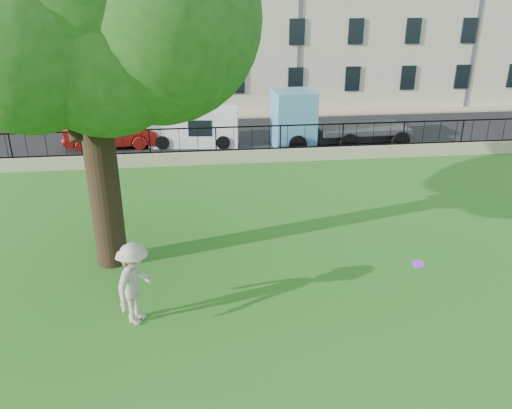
{
  "coord_description": "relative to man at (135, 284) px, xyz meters",
  "views": [
    {
      "loc": [
        -0.97,
        -10.35,
        7.09
      ],
      "look_at": [
        0.78,
        3.5,
        1.34
      ],
      "focal_mm": 35.0,
      "sensor_mm": 36.0,
      "label": 1
    }
  ],
  "objects": [
    {
      "name": "sidewalk",
      "position": [
        2.5,
        22.03,
        -0.95
      ],
      "size": [
        60.0,
        1.4,
        0.12
      ],
      "primitive_type": "cube",
      "color": "tan",
      "rests_on": "ground"
    },
    {
      "name": "frisbee",
      "position": [
        6.5,
        -0.7,
        0.44
      ],
      "size": [
        0.33,
        0.32,
        0.12
      ],
      "primitive_type": "cylinder",
      "rotation": [
        0.21,
        -0.14,
        0.23
      ],
      "color": "#9929EB"
    },
    {
      "name": "building_row",
      "position": [
        2.5,
        27.7,
        5.9
      ],
      "size": [
        56.4,
        10.4,
        13.8
      ],
      "color": "beige",
      "rests_on": "ground"
    },
    {
      "name": "street",
      "position": [
        2.5,
        16.83,
        -1.01
      ],
      "size": [
        60.0,
        9.0,
        0.01
      ],
      "primitive_type": "cube",
      "color": "black",
      "rests_on": "ground"
    },
    {
      "name": "iron_railing",
      "position": [
        2.5,
        12.13,
        0.14
      ],
      "size": [
        50.0,
        0.05,
        1.13
      ],
      "color": "black",
      "rests_on": "retaining_wall"
    },
    {
      "name": "red_sedan",
      "position": [
        -2.62,
        15.53,
        -0.24
      ],
      "size": [
        4.8,
        1.86,
        1.56
      ],
      "primitive_type": "imported",
      "rotation": [
        0.0,
        0.0,
        1.62
      ],
      "color": "#AF1A15",
      "rests_on": "street"
    },
    {
      "name": "blue_truck",
      "position": [
        9.0,
        14.53,
        0.43
      ],
      "size": [
        6.94,
        2.6,
        2.89
      ],
      "primitive_type": "cube",
      "rotation": [
        0.0,
        0.0,
        0.02
      ],
      "color": "#599DD0",
      "rests_on": "street"
    },
    {
      "name": "man",
      "position": [
        0.0,
        0.0,
        0.0
      ],
      "size": [
        1.21,
        1.5,
        2.03
      ],
      "primitive_type": "imported",
      "rotation": [
        0.0,
        0.0,
        1.16
      ],
      "color": "#B4A592",
      "rests_on": "ground"
    },
    {
      "name": "white_van",
      "position": [
        1.53,
        15.53,
        -0.06
      ],
      "size": [
        4.72,
        2.29,
        1.91
      ],
      "primitive_type": "cube",
      "rotation": [
        0.0,
        0.0,
        -0.12
      ],
      "color": "white",
      "rests_on": "street"
    },
    {
      "name": "retaining_wall",
      "position": [
        2.5,
        12.13,
        -0.71
      ],
      "size": [
        50.0,
        0.4,
        0.6
      ],
      "primitive_type": "cube",
      "color": "tan",
      "rests_on": "ground"
    },
    {
      "name": "ground",
      "position": [
        2.5,
        0.13,
        -1.01
      ],
      "size": [
        120.0,
        120.0,
        0.0
      ],
      "primitive_type": "plane",
      "color": "#24701A",
      "rests_on": "ground"
    }
  ]
}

